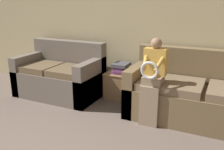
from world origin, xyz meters
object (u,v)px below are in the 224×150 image
(couch_main, at_px, (205,97))
(book_stack, at_px, (121,68))
(side_shelf, at_px, (120,85))
(child_left_seated, at_px, (153,78))
(couch_side, at_px, (61,76))

(couch_main, height_order, book_stack, couch_main)
(side_shelf, bearing_deg, child_left_seated, -40.23)
(couch_main, distance_m, couch_side, 2.51)
(child_left_seated, bearing_deg, side_shelf, 139.77)
(side_shelf, bearing_deg, book_stack, -23.30)
(couch_side, bearing_deg, book_stack, 15.63)
(couch_side, bearing_deg, child_left_seated, -10.59)
(book_stack, bearing_deg, side_shelf, 156.70)
(book_stack, bearing_deg, child_left_seated, -40.31)
(couch_side, xyz_separation_m, child_left_seated, (1.83, -0.34, 0.31))
(couch_main, xyz_separation_m, child_left_seated, (-0.68, -0.41, 0.31))
(child_left_seated, xyz_separation_m, side_shelf, (-0.76, 0.65, -0.42))
(couch_side, bearing_deg, side_shelf, 15.79)
(couch_main, distance_m, book_stack, 1.47)
(couch_main, height_order, couch_side, couch_main)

